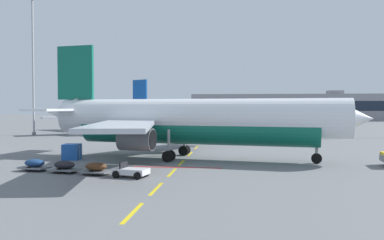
{
  "coord_description": "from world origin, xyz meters",
  "views": [
    {
      "loc": [
        23.19,
        -12.19,
        5.39
      ],
      "look_at": [
        18.07,
        33.37,
        3.83
      ],
      "focal_mm": 36.66,
      "sensor_mm": 36.0,
      "label": 1
    }
  ],
  "objects_px": {
    "airliner_mid_left": "(104,116)",
    "ground_power_truck": "(268,131)",
    "apron_light_mast_near": "(33,49)",
    "airliner_foreground": "(190,121)",
    "baggage_train": "(80,167)",
    "uld_cargo_container": "(72,152)"
  },
  "relations": [
    {
      "from": "airliner_mid_left",
      "to": "ground_power_truck",
      "type": "height_order",
      "value": "airliner_mid_left"
    },
    {
      "from": "airliner_mid_left",
      "to": "apron_light_mast_near",
      "type": "relative_size",
      "value": 1.06
    },
    {
      "from": "airliner_foreground",
      "to": "baggage_train",
      "type": "distance_m",
      "value": 13.09
    },
    {
      "from": "airliner_foreground",
      "to": "ground_power_truck",
      "type": "xyz_separation_m",
      "value": [
        9.64,
        21.21,
        -2.3
      ]
    },
    {
      "from": "airliner_foreground",
      "to": "baggage_train",
      "type": "bearing_deg",
      "value": -127.58
    },
    {
      "from": "baggage_train",
      "to": "apron_light_mast_near",
      "type": "relative_size",
      "value": 0.44
    },
    {
      "from": "airliner_foreground",
      "to": "apron_light_mast_near",
      "type": "height_order",
      "value": "apron_light_mast_near"
    },
    {
      "from": "ground_power_truck",
      "to": "baggage_train",
      "type": "xyz_separation_m",
      "value": [
        -17.34,
        -31.22,
        -1.11
      ]
    },
    {
      "from": "baggage_train",
      "to": "ground_power_truck",
      "type": "bearing_deg",
      "value": 60.94
    },
    {
      "from": "airliner_foreground",
      "to": "ground_power_truck",
      "type": "relative_size",
      "value": 4.71
    },
    {
      "from": "airliner_foreground",
      "to": "airliner_mid_left",
      "type": "relative_size",
      "value": 1.25
    },
    {
      "from": "apron_light_mast_near",
      "to": "uld_cargo_container",
      "type": "bearing_deg",
      "value": -56.29
    },
    {
      "from": "airliner_mid_left",
      "to": "ground_power_truck",
      "type": "bearing_deg",
      "value": -31.16
    },
    {
      "from": "baggage_train",
      "to": "uld_cargo_container",
      "type": "distance_m",
      "value": 9.01
    },
    {
      "from": "uld_cargo_container",
      "to": "apron_light_mast_near",
      "type": "relative_size",
      "value": 0.06
    },
    {
      "from": "baggage_train",
      "to": "apron_light_mast_near",
      "type": "xyz_separation_m",
      "value": [
        -25.65,
        40.16,
        15.71
      ]
    },
    {
      "from": "airliner_foreground",
      "to": "baggage_train",
      "type": "relative_size",
      "value": 2.99
    },
    {
      "from": "uld_cargo_container",
      "to": "ground_power_truck",
      "type": "bearing_deg",
      "value": 47.2
    },
    {
      "from": "uld_cargo_container",
      "to": "airliner_mid_left",
      "type": "bearing_deg",
      "value": 105.06
    },
    {
      "from": "airliner_foreground",
      "to": "baggage_train",
      "type": "xyz_separation_m",
      "value": [
        -7.7,
        -10.01,
        -3.42
      ]
    },
    {
      "from": "baggage_train",
      "to": "airliner_foreground",
      "type": "bearing_deg",
      "value": 52.42
    },
    {
      "from": "uld_cargo_container",
      "to": "apron_light_mast_near",
      "type": "distance_m",
      "value": 41.65
    }
  ]
}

